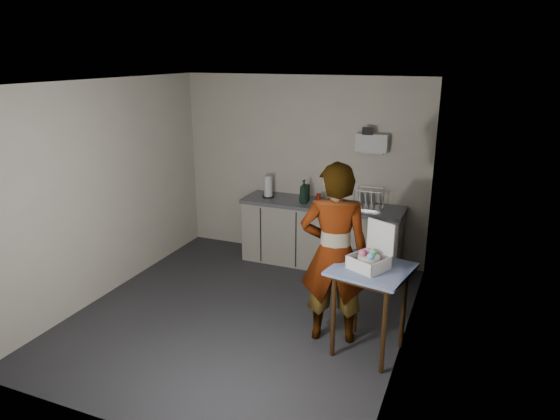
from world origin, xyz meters
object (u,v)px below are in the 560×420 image
at_px(dish_rack, 368,204).
at_px(bakery_box, 370,258).
at_px(side_table, 371,279).
at_px(paper_towel, 268,187).
at_px(kitchen_counter, 321,236).
at_px(soda_can, 319,198).
at_px(dark_bottle, 307,193).
at_px(soap_bottle, 304,192).
at_px(standing_man, 334,254).

bearing_deg(dish_rack, bakery_box, -76.90).
relative_size(side_table, paper_towel, 2.94).
xyz_separation_m(kitchen_counter, soda_can, (-0.06, 0.03, 0.55)).
distance_m(dark_bottle, paper_towel, 0.58).
bearing_deg(soda_can, soap_bottle, -140.86).
bearing_deg(standing_man, dark_bottle, -77.02).
bearing_deg(paper_towel, standing_man, -49.97).
relative_size(standing_man, soap_bottle, 5.75).
height_order(side_table, dish_rack, dish_rack).
relative_size(soap_bottle, dish_rack, 0.88).
distance_m(kitchen_counter, soap_bottle, 0.70).
relative_size(dish_rack, bakery_box, 0.86).
distance_m(side_table, dark_bottle, 2.36).
distance_m(standing_man, bakery_box, 0.41).
relative_size(side_table, standing_man, 0.48).
relative_size(soap_bottle, bakery_box, 0.75).
xyz_separation_m(soap_bottle, dish_rack, (0.86, 0.12, -0.11)).
relative_size(side_table, dish_rack, 2.42).
bearing_deg(side_table, kitchen_counter, 131.00).
height_order(dark_bottle, paper_towel, paper_towel).
bearing_deg(kitchen_counter, soap_bottle, -154.33).
distance_m(soda_can, dish_rack, 0.69).
bearing_deg(bakery_box, paper_towel, 161.27).
bearing_deg(soda_can, side_table, -58.94).
bearing_deg(kitchen_counter, dark_bottle, 171.80).
xyz_separation_m(standing_man, bakery_box, (0.39, -0.12, 0.06)).
distance_m(kitchen_counter, standing_man, 1.99).
xyz_separation_m(dark_bottle, paper_towel, (-0.57, -0.04, 0.03)).
height_order(standing_man, bakery_box, standing_man).
xyz_separation_m(standing_man, soda_can, (-0.75, 1.81, 0.02)).
xyz_separation_m(side_table, soap_bottle, (-1.33, 1.79, 0.28)).
height_order(standing_man, soap_bottle, standing_man).
height_order(soap_bottle, bakery_box, bakery_box).
relative_size(kitchen_counter, side_table, 2.45).
distance_m(standing_man, dark_bottle, 2.04).
bearing_deg(dish_rack, side_table, -76.27).
height_order(kitchen_counter, side_table, side_table).
height_order(kitchen_counter, dish_rack, dish_rack).
xyz_separation_m(kitchen_counter, paper_towel, (-0.80, -0.00, 0.63)).
xyz_separation_m(soda_can, paper_towel, (-0.74, -0.03, 0.09)).
distance_m(soda_can, dark_bottle, 0.18).
bearing_deg(paper_towel, kitchen_counter, 0.33).
distance_m(dark_bottle, bakery_box, 2.34).
bearing_deg(soda_can, dark_bottle, 178.12).
bearing_deg(soap_bottle, kitchen_counter, 25.67).
relative_size(side_table, bakery_box, 2.08).
bearing_deg(dish_rack, dark_bottle, 178.67).
height_order(soap_bottle, paper_towel, soap_bottle).
height_order(side_table, dark_bottle, dark_bottle).
xyz_separation_m(standing_man, soap_bottle, (-0.92, 1.68, 0.13)).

